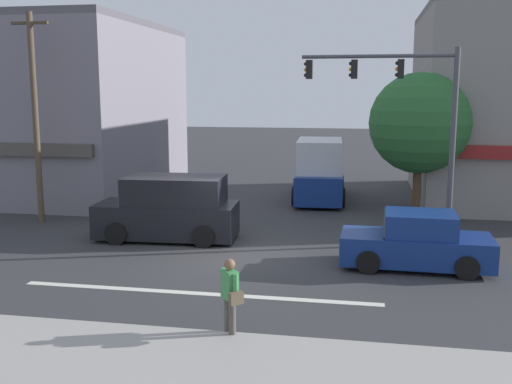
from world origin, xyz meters
TOP-DOWN VIEW (x-y plane):
  - ground_plane at (0.00, 0.00)m, footprint 120.00×120.00m
  - lane_marking_stripe at (0.00, -3.50)m, footprint 9.00×0.24m
  - building_left_block at (-12.67, 9.90)m, footprint 13.44×11.30m
  - street_tree at (5.94, 6.47)m, footprint 3.82×3.82m
  - utility_pole_near_left at (-7.94, 3.16)m, footprint 1.40×0.22m
  - utility_pole_far_right at (7.34, 9.72)m, footprint 1.40×0.22m
  - traffic_light_mast at (5.34, 2.63)m, footprint 4.89×0.32m
  - sedan_waiting_far at (5.42, -0.33)m, footprint 4.14×1.96m
  - van_approaching_near at (-2.36, 1.53)m, footprint 4.70×2.24m
  - box_truck_parked_curbside at (1.96, 9.56)m, footprint 2.48×5.70m
  - pedestrian_foreground_with_bag at (1.43, -6.06)m, footprint 0.53×0.63m

SIDE VIEW (x-z plane):
  - ground_plane at x=0.00m, z-range 0.00..0.00m
  - lane_marking_stripe at x=0.00m, z-range 0.00..0.01m
  - sedan_waiting_far at x=5.42m, z-range -0.08..1.50m
  - pedestrian_foreground_with_bag at x=1.43m, z-range 0.12..1.79m
  - van_approaching_near at x=-2.36m, z-range -0.05..2.06m
  - box_truck_parked_curbside at x=1.96m, z-range -0.12..2.63m
  - street_tree at x=5.94m, z-range 0.87..6.43m
  - utility_pole_far_right at x=7.34m, z-range 0.15..7.29m
  - utility_pole_near_left at x=-7.94m, z-range 0.15..7.80m
  - building_left_block at x=-12.67m, z-range 0.00..8.00m
  - traffic_light_mast at x=5.34m, z-range 1.20..7.40m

